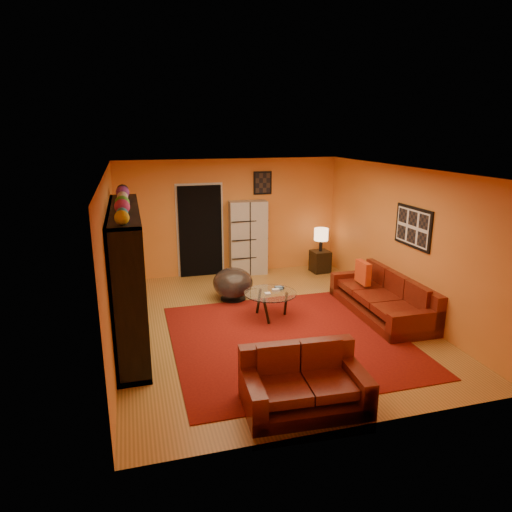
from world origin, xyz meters
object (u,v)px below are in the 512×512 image
object	(u,v)px
coffee_table	(270,295)
storage_cabinet	(248,238)
bowl_chair	(233,283)
side_table	(320,261)
table_lamp	(321,235)
loveseat	(303,382)
tv	(132,281)
entertainment_unit	(128,275)
sofa	(386,298)

from	to	relation	value
coffee_table	storage_cabinet	bearing A→B (deg)	83.90
bowl_chair	side_table	size ratio (longest dim) A/B	1.56
storage_cabinet	table_lamp	xyz separation A→B (m)	(1.64, -0.33, 0.04)
coffee_table	table_lamp	xyz separation A→B (m)	(1.92, 2.27, 0.46)
loveseat	table_lamp	distance (m)	5.44
bowl_chair	storage_cabinet	bearing A→B (deg)	65.40
side_table	table_lamp	size ratio (longest dim) A/B	0.94
tv	bowl_chair	xyz separation A→B (m)	(1.87, 1.34, -0.65)
loveseat	bowl_chair	world-z (taller)	loveseat
loveseat	coffee_table	xyz separation A→B (m)	(0.40, 2.61, 0.13)
loveseat	bowl_chair	distance (m)	3.66
coffee_table	tv	bearing A→B (deg)	-172.84
entertainment_unit	loveseat	distance (m)	3.20
loveseat	sofa	bearing A→B (deg)	-44.31
side_table	table_lamp	xyz separation A→B (m)	(0.00, 0.00, 0.63)
bowl_chair	side_table	world-z (taller)	bowl_chair
sofa	table_lamp	size ratio (longest dim) A/B	4.40
entertainment_unit	tv	xyz separation A→B (m)	(0.05, -0.10, -0.06)
tv	sofa	world-z (taller)	tv
coffee_table	side_table	xyz separation A→B (m)	(1.92, 2.27, -0.17)
entertainment_unit	side_table	distance (m)	5.00
tv	storage_cabinet	size ratio (longest dim) A/B	0.55
sofa	storage_cabinet	distance (m)	3.51
entertainment_unit	sofa	distance (m)	4.48
entertainment_unit	side_table	world-z (taller)	entertainment_unit
entertainment_unit	coffee_table	size ratio (longest dim) A/B	3.26
coffee_table	storage_cabinet	distance (m)	2.66
entertainment_unit	storage_cabinet	size ratio (longest dim) A/B	1.78
entertainment_unit	coffee_table	bearing A→B (deg)	4.66
sofa	table_lamp	world-z (taller)	table_lamp
tv	coffee_table	size ratio (longest dim) A/B	1.00
coffee_table	table_lamp	world-z (taller)	table_lamp
bowl_chair	sofa	bearing A→B (deg)	-29.55
storage_cabinet	bowl_chair	xyz separation A→B (m)	(-0.71, -1.56, -0.50)
bowl_chair	side_table	xyz separation A→B (m)	(2.36, 1.22, -0.09)
tv	bowl_chair	world-z (taller)	tv
loveseat	table_lamp	bearing A→B (deg)	-22.16
sofa	side_table	size ratio (longest dim) A/B	4.70
coffee_table	side_table	distance (m)	2.98
side_table	table_lamp	bearing A→B (deg)	0.00
bowl_chair	tv	bearing A→B (deg)	-144.40
bowl_chair	side_table	bearing A→B (deg)	27.42
sofa	bowl_chair	bearing A→B (deg)	151.41
sofa	loveseat	distance (m)	3.33
side_table	entertainment_unit	bearing A→B (deg)	-150.05
coffee_table	bowl_chair	bearing A→B (deg)	112.43
tv	sofa	xyz separation A→B (m)	(4.37, -0.07, -0.70)
entertainment_unit	sofa	xyz separation A→B (m)	(4.42, -0.17, -0.77)
loveseat	bowl_chair	xyz separation A→B (m)	(-0.03, 3.66, 0.05)
bowl_chair	table_lamp	world-z (taller)	table_lamp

